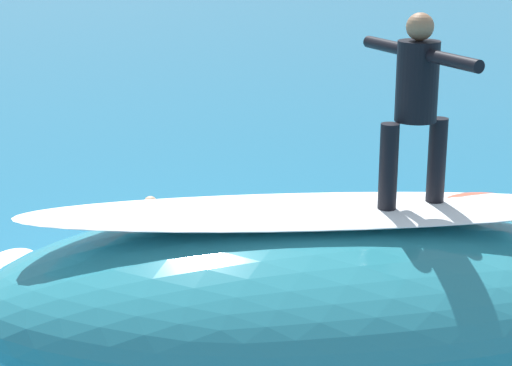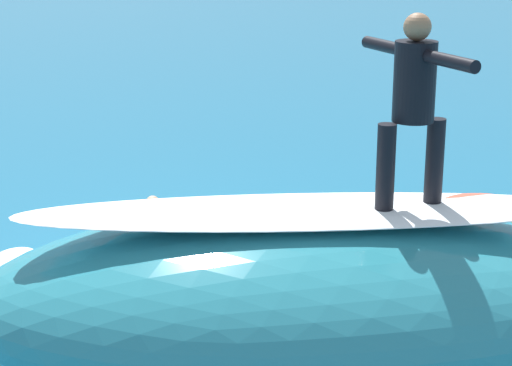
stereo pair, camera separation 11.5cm
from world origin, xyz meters
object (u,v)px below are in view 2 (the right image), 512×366
surfboard_riding (408,209)px  surfer_paddling (161,220)px  surfer_riding (414,96)px  surfboard_paddling (159,228)px

surfboard_riding → surfer_paddling: surfboard_riding is taller
surfer_riding → surfer_paddling: (0.80, -4.88, -2.56)m
surfboard_riding → surfer_riding: 1.03m
surfboard_riding → surfer_riding: (0.00, 0.00, 1.03)m
surfboard_paddling → surfer_paddling: surfer_paddling is taller
surfer_riding → surfer_paddling: 5.57m
surfer_riding → surfboard_riding: bearing=0.0°
surfer_riding → surfboard_paddling: size_ratio=0.72×
surfboard_riding → surfboard_paddling: size_ratio=0.86×
surfer_riding → surfboard_paddling: 5.75m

